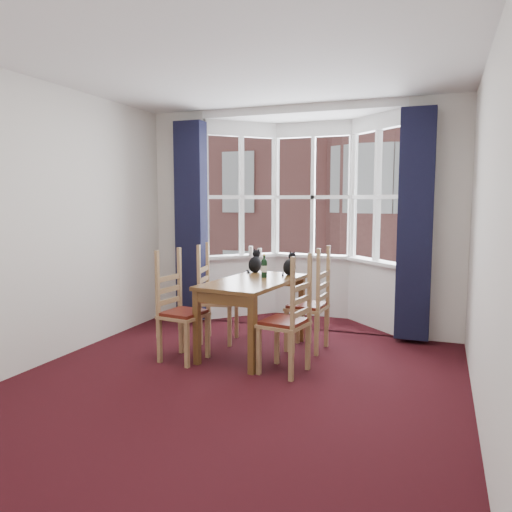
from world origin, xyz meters
The scene contains 22 objects.
floor centered at (0.00, 0.00, 0.00)m, with size 4.50×4.50×0.00m, color black.
ceiling centered at (0.00, 0.00, 2.80)m, with size 4.50×4.50×0.00m, color white.
wall_left centered at (-2.00, 0.00, 1.40)m, with size 4.50×4.50×0.00m, color silver.
wall_right centered at (2.00, 0.00, 1.40)m, with size 4.50×4.50×0.00m, color silver.
wall_near centered at (0.00, -2.25, 1.40)m, with size 4.00×4.00×0.00m, color silver.
wall_back_pier_left centered at (-1.65, 2.25, 1.40)m, with size 0.70×0.12×2.80m, color silver.
wall_back_pier_right centered at (1.65, 2.25, 1.40)m, with size 0.70×0.12×2.80m, color silver.
bay_window centered at (0.00, 2.75, 1.40)m, with size 2.76×0.94×2.80m.
curtain_left centered at (-1.42, 2.07, 1.35)m, with size 0.38×0.22×2.60m, color black.
curtain_right centered at (1.42, 2.07, 1.35)m, with size 0.38×0.22×2.60m, color black.
dining_table centered at (-0.16, 1.07, 0.68)m, with size 0.87×1.42×0.79m.
chair_left_near centered at (-0.82, 0.58, 0.47)m, with size 0.46×0.47×0.92m.
chair_left_far centered at (-0.77, 1.30, 0.47)m, with size 0.47×0.48×0.92m.
chair_right_near centered at (0.42, 0.56, 0.47)m, with size 0.47×0.48×0.92m.
chair_right_far centered at (0.44, 1.36, 0.47)m, with size 0.43×0.45×0.92m.
cat_left centered at (-0.34, 1.62, 0.90)m, with size 0.16×0.22×0.28m.
cat_right centered at (0.10, 1.56, 0.89)m, with size 0.17×0.22×0.28m.
wine_bottle centered at (-0.11, 1.28, 0.90)m, with size 0.07×0.07×0.26m.
candle_tall centered at (-0.78, 2.60, 0.93)m, with size 0.06×0.06×0.13m, color white.
candle_short centered at (-0.66, 2.63, 0.92)m, with size 0.06×0.06×0.10m, color white.
street centered at (0.00, 32.25, -6.00)m, with size 80.00×80.00×0.00m, color #333335.
tenement_building centered at (0.00, 14.01, 1.60)m, with size 18.40×7.80×15.20m.
Camera 1 is at (1.69, -3.84, 1.64)m, focal length 35.00 mm.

